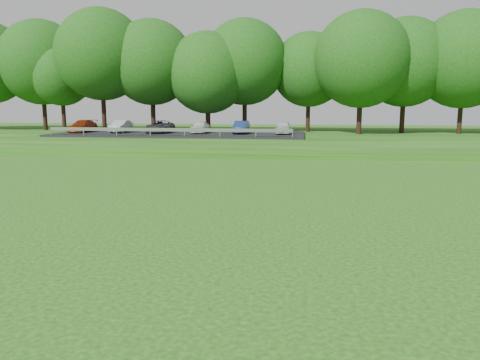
# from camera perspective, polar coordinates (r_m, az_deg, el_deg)

# --- Properties ---
(berm) EXTENTS (130.00, 30.00, 0.60)m
(berm) POSITION_cam_1_polar(r_m,az_deg,el_deg) (46.93, 22.72, 4.54)
(berm) COLOR #11430C
(berm) RESTS_ON ground
(treeline) EXTENTS (104.00, 7.00, 15.00)m
(treeline) POSITION_cam_1_polar(r_m,az_deg,el_deg) (50.89, 22.14, 13.71)
(treeline) COLOR #17420F
(treeline) RESTS_ON berm
(parking_lot) EXTENTS (24.00, 9.00, 1.38)m
(parking_lot) POSITION_cam_1_polar(r_m,az_deg,el_deg) (45.92, -7.85, 6.04)
(parking_lot) COLOR black
(parking_lot) RESTS_ON berm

